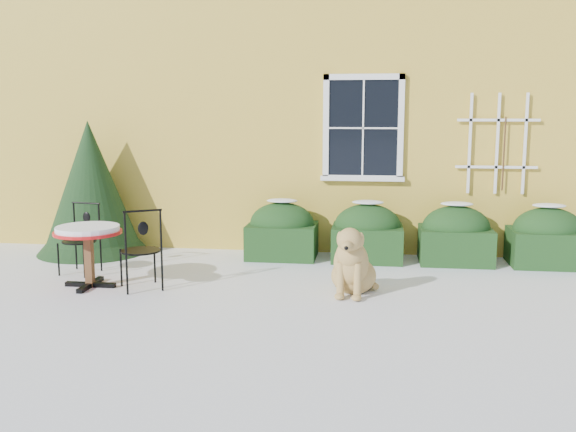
# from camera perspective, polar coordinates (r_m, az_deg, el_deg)

# --- Properties ---
(ground) EXTENTS (80.00, 80.00, 0.00)m
(ground) POSITION_cam_1_polar(r_m,az_deg,el_deg) (7.44, -1.04, -8.08)
(ground) COLOR white
(ground) RESTS_ON ground
(house) EXTENTS (12.40, 8.40, 6.40)m
(house) POSITION_cam_1_polar(r_m,az_deg,el_deg) (14.10, 3.34, 13.24)
(house) COLOR yellow
(house) RESTS_ON ground
(hedge_row) EXTENTS (4.95, 0.80, 0.91)m
(hedge_row) POSITION_cam_1_polar(r_m,az_deg,el_deg) (9.76, 10.89, -1.66)
(hedge_row) COLOR black
(hedge_row) RESTS_ON ground
(evergreen_shrub) EXTENTS (1.73, 1.73, 2.09)m
(evergreen_shrub) POSITION_cam_1_polar(r_m,az_deg,el_deg) (10.61, -17.10, 1.37)
(evergreen_shrub) COLOR black
(evergreen_shrub) RESTS_ON ground
(bistro_table) EXTENTS (0.85, 0.85, 0.79)m
(bistro_table) POSITION_cam_1_polar(r_m,az_deg,el_deg) (8.51, -17.35, -1.74)
(bistro_table) COLOR black
(bistro_table) RESTS_ON ground
(patio_chair_near) EXTENTS (0.63, 0.63, 1.04)m
(patio_chair_near) POSITION_cam_1_polar(r_m,az_deg,el_deg) (8.24, -12.91, -2.87)
(patio_chair_near) COLOR black
(patio_chair_near) RESTS_ON ground
(patio_chair_far) EXTENTS (0.50, 0.49, 0.97)m
(patio_chair_far) POSITION_cam_1_polar(r_m,az_deg,el_deg) (9.34, -17.94, -1.91)
(patio_chair_far) COLOR black
(patio_chair_far) RESTS_ON ground
(dog) EXTENTS (0.64, 0.96, 0.89)m
(dog) POSITION_cam_1_polar(r_m,az_deg,el_deg) (7.88, 5.72, -4.46)
(dog) COLOR tan
(dog) RESTS_ON ground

